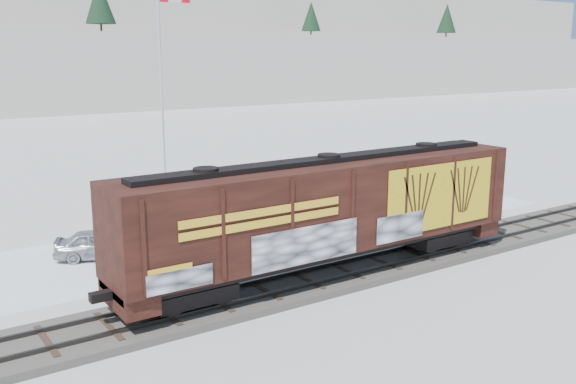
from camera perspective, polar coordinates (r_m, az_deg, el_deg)
ground at (r=25.99m, az=1.50°, el=-8.33°), size 500.00×500.00×0.00m
rail_track at (r=25.93m, az=1.50°, el=-8.03°), size 50.00×3.40×0.43m
parking_strip at (r=32.05m, az=-6.33°, el=-4.31°), size 40.00×8.00×0.03m
hopper_railcar at (r=25.72m, az=3.60°, el=-1.47°), size 17.98×3.06×4.71m
flagpole at (r=35.69m, az=-10.87°, el=5.24°), size 2.30×0.90×12.91m
car_silver at (r=30.20m, az=-16.37°, el=-4.44°), size 4.27×3.11×1.35m
car_white at (r=30.05m, az=-8.45°, el=-4.15°), size 4.19×1.80×1.34m
car_dark at (r=34.02m, az=2.51°, el=-1.98°), size 4.99×2.17×1.43m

